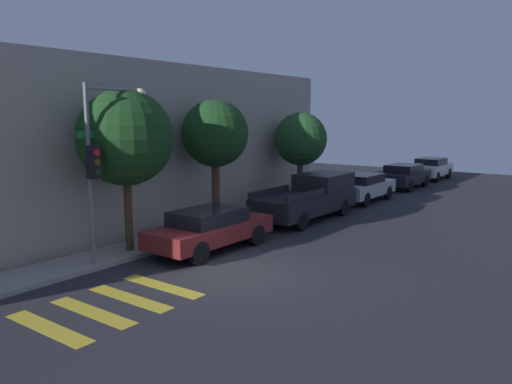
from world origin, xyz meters
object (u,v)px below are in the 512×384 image
at_px(pickup_truck, 310,197).
at_px(sedan_tail_of_row, 431,168).
at_px(sedan_middle, 363,187).
at_px(tree_midblock, 215,134).
at_px(sedan_far_end, 404,175).
at_px(tree_near_corner, 125,138).
at_px(sedan_near_corner, 210,228).
at_px(traffic_light_pole, 104,147).
at_px(tree_far_end, 300,139).

height_order(pickup_truck, sedan_tail_of_row, pickup_truck).
xyz_separation_m(sedan_middle, sedan_tail_of_row, (11.05, -0.00, 0.03)).
height_order(sedan_middle, tree_midblock, tree_midblock).
xyz_separation_m(sedan_far_end, tree_midblock, (-15.11, 1.73, 2.84)).
relative_size(pickup_truck, tree_near_corner, 1.09).
distance_m(sedan_near_corner, sedan_tail_of_row, 22.61).
bearing_deg(traffic_light_pole, tree_midblock, 4.98).
relative_size(traffic_light_pole, sedan_tail_of_row, 1.20).
height_order(sedan_tail_of_row, tree_far_end, tree_far_end).
xyz_separation_m(sedan_middle, tree_midblock, (-9.29, 1.73, 2.86)).
bearing_deg(sedan_far_end, pickup_truck, -180.00).
height_order(traffic_light_pole, tree_midblock, traffic_light_pole).
bearing_deg(pickup_truck, tree_near_corner, 168.03).
xyz_separation_m(sedan_far_end, tree_far_end, (-9.07, 1.73, 2.43)).
bearing_deg(tree_far_end, sedan_middle, -28.01).
bearing_deg(traffic_light_pole, sedan_far_end, -3.57).
height_order(sedan_tail_of_row, tree_midblock, tree_midblock).
relative_size(sedan_middle, tree_near_corner, 0.87).
distance_m(sedan_middle, tree_near_corner, 13.81).
relative_size(pickup_truck, tree_midblock, 1.14).
distance_m(pickup_truck, tree_midblock, 5.15).
bearing_deg(sedan_far_end, traffic_light_pole, 176.43).
xyz_separation_m(pickup_truck, sedan_far_end, (11.08, 0.00, -0.14)).
distance_m(traffic_light_pole, tree_near_corner, 1.23).
relative_size(sedan_middle, sedan_tail_of_row, 1.03).
xyz_separation_m(sedan_near_corner, tree_near_corner, (-1.84, 1.73, 2.89)).
relative_size(sedan_far_end, tree_far_end, 1.00).
bearing_deg(pickup_truck, sedan_far_end, 0.00).
height_order(sedan_far_end, tree_near_corner, tree_near_corner).
height_order(sedan_far_end, tree_midblock, tree_midblock).
bearing_deg(tree_near_corner, sedan_tail_of_row, -4.04).
bearing_deg(sedan_middle, tree_far_end, 151.99).
height_order(pickup_truck, tree_far_end, tree_far_end).
relative_size(tree_near_corner, tree_midblock, 1.04).
bearing_deg(traffic_light_pole, sedan_middle, -4.99).
height_order(traffic_light_pole, tree_far_end, traffic_light_pole).
relative_size(pickup_truck, sedan_tail_of_row, 1.29).
bearing_deg(pickup_truck, traffic_light_pole, 172.20).
distance_m(traffic_light_pole, sedan_near_corner, 4.20).
distance_m(pickup_truck, tree_near_corner, 8.76).
bearing_deg(pickup_truck, tree_midblock, 156.80).
xyz_separation_m(sedan_near_corner, sedan_tail_of_row, (22.61, 0.00, 0.05)).
distance_m(sedan_near_corner, tree_far_end, 8.85).
height_order(sedan_middle, sedan_tail_of_row, sedan_tail_of_row).
bearing_deg(sedan_tail_of_row, sedan_far_end, 180.00).
bearing_deg(tree_near_corner, sedan_middle, -7.34).
relative_size(sedan_near_corner, sedan_tail_of_row, 1.04).
distance_m(sedan_middle, tree_far_end, 4.42).
distance_m(traffic_light_pole, sedan_middle, 14.83).
xyz_separation_m(sedan_tail_of_row, tree_near_corner, (-24.45, 1.73, 2.84)).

